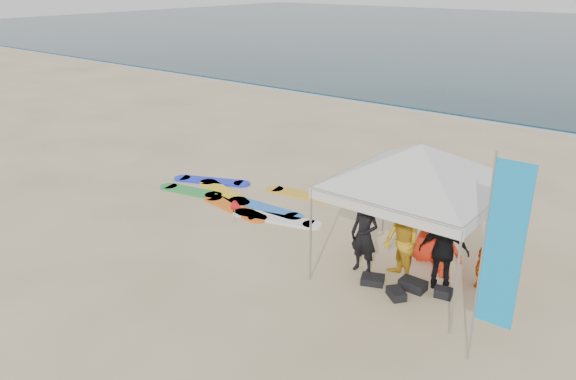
% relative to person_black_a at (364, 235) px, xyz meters
% --- Properties ---
extents(ground, '(120.00, 120.00, 0.00)m').
position_rel_person_black_a_xyz_m(ground, '(-3.58, -2.01, -0.92)').
color(ground, beige).
rests_on(ground, ground).
extents(shoreline_foam, '(160.00, 1.20, 0.01)m').
position_rel_person_black_a_xyz_m(shoreline_foam, '(-3.58, 16.19, -0.92)').
color(shoreline_foam, silver).
rests_on(shoreline_foam, ground).
extents(person_black_a, '(0.69, 0.47, 1.85)m').
position_rel_person_black_a_xyz_m(person_black_a, '(0.00, 0.00, 0.00)').
color(person_black_a, black).
rests_on(person_black_a, ground).
extents(person_yellow, '(1.14, 1.09, 1.85)m').
position_rel_person_black_a_xyz_m(person_yellow, '(0.85, 0.14, -0.00)').
color(person_yellow, gold).
rests_on(person_yellow, ground).
extents(person_orange_a, '(1.32, 1.19, 1.77)m').
position_rel_person_black_a_xyz_m(person_orange_a, '(1.53, 0.98, -0.04)').
color(person_orange_a, red).
rests_on(person_orange_a, ground).
extents(person_black_b, '(1.14, 0.74, 1.80)m').
position_rel_person_black_a_xyz_m(person_black_b, '(1.73, 0.41, -0.02)').
color(person_black_b, black).
rests_on(person_black_b, ground).
extents(person_orange_b, '(1.10, 0.91, 1.93)m').
position_rel_person_black_a_xyz_m(person_orange_b, '(0.94, 1.43, 0.04)').
color(person_orange_b, red).
rests_on(person_orange_b, ground).
extents(person_seated, '(0.38, 0.90, 0.94)m').
position_rel_person_black_a_xyz_m(person_seated, '(2.40, 1.04, -0.45)').
color(person_seated, orange).
rests_on(person_seated, ground).
extents(canopy_tent, '(4.70, 4.70, 3.55)m').
position_rel_person_black_a_xyz_m(canopy_tent, '(0.93, 0.59, 2.17)').
color(canopy_tent, '#A5A5A8').
rests_on(canopy_tent, ground).
extents(feather_flag, '(0.65, 0.04, 3.91)m').
position_rel_person_black_a_xyz_m(feather_flag, '(3.45, -1.59, 1.38)').
color(feather_flag, '#A5A5A8').
rests_on(feather_flag, ground).
extents(marker_pennant, '(0.28, 0.28, 0.64)m').
position_rel_person_black_a_xyz_m(marker_pennant, '(-4.11, 0.18, -0.43)').
color(marker_pennant, '#A5A5A8').
rests_on(marker_pennant, ground).
extents(gear_pile, '(1.99, 1.07, 0.22)m').
position_rel_person_black_a_xyz_m(gear_pile, '(1.14, -0.20, -0.83)').
color(gear_pile, black).
rests_on(gear_pile, ground).
extents(surfboard_spread, '(5.81, 2.95, 0.07)m').
position_rel_person_black_a_xyz_m(surfboard_spread, '(-5.16, 1.52, -0.89)').
color(surfboard_spread, blue).
rests_on(surfboard_spread, ground).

